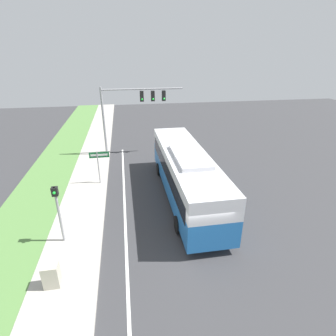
# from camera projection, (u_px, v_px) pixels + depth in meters

# --- Properties ---
(ground_plane) EXTENTS (80.00, 80.00, 0.00)m
(ground_plane) POSITION_uv_depth(u_px,v_px,m) (198.00, 245.00, 13.20)
(ground_plane) COLOR #38383A
(sidewalk) EXTENTS (2.80, 80.00, 0.12)m
(sidewalk) POSITION_uv_depth(u_px,v_px,m) (70.00, 259.00, 12.21)
(sidewalk) COLOR #ADA89E
(sidewalk) RESTS_ON ground_plane
(lane_divider_near) EXTENTS (0.14, 30.00, 0.01)m
(lane_divider_near) POSITION_uv_depth(u_px,v_px,m) (126.00, 254.00, 12.64)
(lane_divider_near) COLOR silver
(lane_divider_near) RESTS_ON ground_plane
(bus) EXTENTS (2.75, 11.86, 3.38)m
(bus) POSITION_uv_depth(u_px,v_px,m) (185.00, 171.00, 16.93)
(bus) COLOR #236BB7
(bus) RESTS_ON ground_plane
(signal_gantry) EXTENTS (7.26, 0.41, 6.23)m
(signal_gantry) POSITION_uv_depth(u_px,v_px,m) (132.00, 105.00, 23.31)
(signal_gantry) COLOR #939399
(signal_gantry) RESTS_ON ground_plane
(pedestrian_signal) EXTENTS (0.28, 0.34, 3.17)m
(pedestrian_signal) POSITION_uv_depth(u_px,v_px,m) (58.00, 206.00, 12.55)
(pedestrian_signal) COLOR #939399
(pedestrian_signal) RESTS_ON ground_plane
(street_sign) EXTENTS (1.38, 0.08, 2.57)m
(street_sign) POSITION_uv_depth(u_px,v_px,m) (99.00, 161.00, 18.59)
(street_sign) COLOR #939399
(street_sign) RESTS_ON ground_plane
(utility_cabinet) EXTENTS (0.63, 0.48, 1.04)m
(utility_cabinet) POSITION_uv_depth(u_px,v_px,m) (51.00, 276.00, 10.57)
(utility_cabinet) COLOR #B7B29E
(utility_cabinet) RESTS_ON sidewalk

